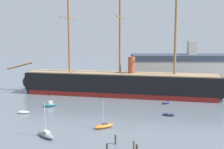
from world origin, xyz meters
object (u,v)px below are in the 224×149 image
Objects in this scene: motorboat_far_left at (30,89)px; mooring_piling_nearest at (107,148)px; tall_ship at (120,84)px; sailboat_near_centre at (104,126)px; motorboat_alongside_bow at (50,105)px; mooring_piling_midwater at (134,147)px; dinghy_mid_right at (169,114)px; motorboat_distant_centre at (114,85)px; mooring_piling_right_pair at (137,148)px; sailboat_foreground_left at (46,134)px; dinghy_alongside_stern at (166,103)px; dinghy_mid_left at (23,112)px; mooring_piling_left_pair at (116,140)px; dockside_warehouse_right at (187,70)px.

mooring_piling_nearest is (28.52, -51.57, 0.05)m from motorboat_far_left.
tall_ship reaches higher than sailboat_near_centre.
tall_ship is 24.29m from motorboat_alongside_bow.
tall_ship reaches higher than mooring_piling_midwater.
dinghy_mid_right is 41.92m from motorboat_distant_centre.
mooring_piling_right_pair is (-8.99, -21.18, 0.31)m from dinghy_mid_right.
motorboat_far_left is at bearing 167.40° from tall_ship.
sailboat_foreground_left reaches higher than motorboat_distant_centre.
mooring_piling_nearest is at bearing -85.02° from sailboat_near_centre.
tall_ship is at bearing -12.60° from motorboat_far_left.
motorboat_alongside_bow is (-18.93, -14.85, -3.33)m from tall_ship.
mooring_piling_right_pair is (4.85, 0.32, -0.10)m from mooring_piling_nearest.
sailboat_near_centre is 3.83× the size of mooring_piling_nearest.
dinghy_mid_right reaches higher than dinghy_alongside_stern.
dinghy_mid_right is at bearing -2.17° from dinghy_mid_left.
sailboat_foreground_left is 3.91× the size of mooring_piling_left_pair.
motorboat_far_left reaches higher than dinghy_mid_right.
motorboat_far_left reaches higher than mooring_piling_nearest.
tall_ship is 43.37× the size of mooring_piling_left_pair.
tall_ship is 32.46m from dinghy_mid_left.
sailboat_foreground_left is 13.38m from mooring_piling_left_pair.
sailboat_near_centre is (-3.50, -32.48, -3.38)m from tall_ship.
mooring_piling_midwater is (4.31, -0.28, 0.29)m from mooring_piling_nearest.
mooring_piling_midwater reaches higher than motorboat_far_left.
motorboat_alongside_bow is 34.06m from mooring_piling_nearest.
mooring_piling_midwater is 0.04× the size of dockside_warehouse_right.
sailboat_near_centre is 2.04× the size of dinghy_alongside_stern.
dockside_warehouse_right is at bearing 39.02° from tall_ship.
sailboat_foreground_left reaches higher than motorboat_alongside_bow.
mooring_piling_left_pair is at bearing -91.50° from tall_ship.
dinghy_alongside_stern is at bearing 65.20° from mooring_piling_left_pair.
sailboat_near_centre is at bearing 27.35° from sailboat_foreground_left.
mooring_piling_nearest is (-0.29, -61.16, 0.09)m from motorboat_distant_centre.
sailboat_near_centre is at bearing 113.33° from mooring_piling_midwater.
dinghy_mid_right is 2.04× the size of mooring_piling_nearest.
sailboat_near_centre is 61.94m from dockside_warehouse_right.
motorboat_distant_centre is (-2.15, 16.51, -3.21)m from tall_ship.
mooring_piling_left_pair is (-12.47, -18.01, 0.51)m from dinghy_mid_right.
tall_ship reaches higher than mooring_piling_right_pair.
sailboat_foreground_left is at bearing -149.85° from dinghy_mid_right.
sailboat_foreground_left reaches higher than mooring_piling_left_pair.
sailboat_foreground_left reaches higher than motorboat_far_left.
mooring_piling_nearest is at bearing 176.30° from mooring_piling_midwater.
sailboat_near_centre is 12.22m from mooring_piling_nearest.
sailboat_near_centre is 13.57m from mooring_piling_midwater.
motorboat_distant_centre is at bearing 61.84° from motorboat_alongside_bow.
mooring_piling_left_pair is 0.04× the size of dockside_warehouse_right.
dockside_warehouse_right reaches higher than motorboat_distant_centre.
motorboat_distant_centre reaches higher than dinghy_mid_right.
tall_ship is 14.81× the size of motorboat_far_left.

